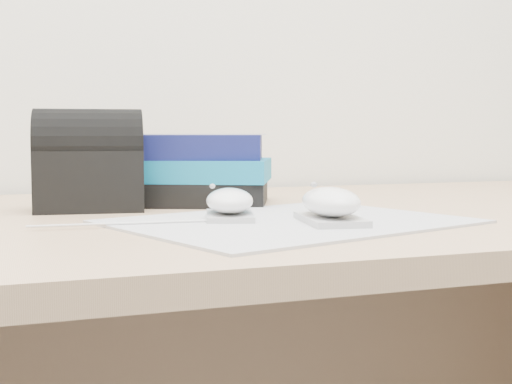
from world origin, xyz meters
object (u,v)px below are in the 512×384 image
object	(u,v)px
book_stack	(196,170)
pouch	(89,161)
mouse_rear	(230,203)
desk	(273,357)
mouse_front	(331,205)

from	to	relation	value
book_stack	pouch	size ratio (longest dim) A/B	1.69
mouse_rear	book_stack	distance (m)	0.23
mouse_rear	pouch	bearing A→B (deg)	128.16
mouse_rear	book_stack	bearing A→B (deg)	84.95
desk	pouch	bearing A→B (deg)	175.23
mouse_rear	mouse_front	size ratio (longest dim) A/B	0.92
mouse_rear	mouse_front	bearing A→B (deg)	-38.42
desk	mouse_front	bearing A→B (deg)	-95.36
desk	mouse_rear	distance (m)	0.33
desk	book_stack	world-z (taller)	book_stack
desk	book_stack	size ratio (longest dim) A/B	5.94
mouse_rear	book_stack	world-z (taller)	book_stack
desk	mouse_rear	bearing A→B (deg)	-126.66
mouse_front	pouch	size ratio (longest dim) A/B	0.79
mouse_rear	mouse_front	world-z (taller)	mouse_front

